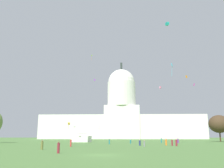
% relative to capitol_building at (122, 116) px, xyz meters
% --- Properties ---
extents(ground_plane, '(800.00, 800.00, 0.00)m').
position_rel_capitol_building_xyz_m(ground_plane, '(-2.16, -176.84, -19.73)').
color(ground_plane, '#4C7538').
extents(capitol_building, '(140.92, 24.93, 68.40)m').
position_rel_capitol_building_xyz_m(capitol_building, '(0.00, 0.00, 0.00)').
color(capitol_building, silver).
rests_on(capitol_building, ground_plane).
extents(event_tent, '(7.78, 7.43, 5.53)m').
position_rel_capitol_building_xyz_m(event_tent, '(-16.25, -109.55, -16.93)').
color(event_tent, white).
rests_on(event_tent, ground_plane).
extents(tree_east_far, '(10.59, 10.07, 11.65)m').
position_rel_capitol_building_xyz_m(tree_east_far, '(43.60, -99.64, -12.04)').
color(tree_east_far, '#42301E').
rests_on(tree_east_far, ground_plane).
extents(person_navy_front_right, '(0.47, 0.47, 1.53)m').
position_rel_capitol_building_xyz_m(person_navy_front_right, '(4.90, -145.41, -19.04)').
color(person_navy_front_right, navy).
rests_on(person_navy_front_right, ground_plane).
extents(person_maroon_back_left, '(0.45, 0.45, 1.66)m').
position_rel_capitol_building_xyz_m(person_maroon_back_left, '(-8.63, -174.15, -18.96)').
color(person_maroon_back_left, maroon).
rests_on(person_maroon_back_left, ground_plane).
extents(person_olive_edge_west, '(0.61, 0.61, 1.65)m').
position_rel_capitol_building_xyz_m(person_olive_edge_west, '(-14.23, -164.53, -18.99)').
color(person_olive_edge_west, olive).
rests_on(person_olive_edge_west, ground_plane).
extents(person_orange_near_tent, '(0.48, 0.48, 1.78)m').
position_rel_capitol_building_xyz_m(person_orange_near_tent, '(12.03, -143.31, -18.93)').
color(person_orange_near_tent, orange).
rests_on(person_orange_near_tent, ground_plane).
extents(person_red_deep_crowd, '(0.51, 0.51, 1.73)m').
position_rel_capitol_building_xyz_m(person_red_deep_crowd, '(-11.60, -152.19, -18.93)').
color(person_red_deep_crowd, red).
rests_on(person_red_deep_crowd, ground_plane).
extents(person_purple_lawn_far_right, '(0.50, 0.50, 1.74)m').
position_rel_capitol_building_xyz_m(person_purple_lawn_far_right, '(19.85, -122.66, -18.95)').
color(person_purple_lawn_far_right, '#703D93').
rests_on(person_purple_lawn_far_right, ground_plane).
extents(person_maroon_back_center, '(0.66, 0.66, 1.75)m').
position_rel_capitol_building_xyz_m(person_maroon_back_center, '(13.72, -147.89, -18.94)').
color(person_maroon_back_center, maroon).
rests_on(person_maroon_back_center, ground_plane).
extents(person_grey_front_center, '(0.48, 0.48, 1.48)m').
position_rel_capitol_building_xyz_m(person_grey_front_center, '(5.46, -152.09, -19.05)').
color(person_grey_front_center, gray).
rests_on(person_grey_front_center, ground_plane).
extents(person_teal_mid_right, '(0.42, 0.42, 1.50)m').
position_rel_capitol_building_xyz_m(person_teal_mid_right, '(3.08, -128.84, -19.05)').
color(person_teal_mid_right, '#1E757A').
rests_on(person_teal_mid_right, ground_plane).
extents(person_maroon_mid_left, '(0.40, 0.40, 1.67)m').
position_rel_capitol_building_xyz_m(person_maroon_mid_left, '(13.10, -145.76, -18.97)').
color(person_maroon_mid_left, maroon).
rests_on(person_maroon_mid_left, ground_plane).
extents(person_teal_edge_east, '(0.50, 0.50, 1.61)m').
position_rel_capitol_building_xyz_m(person_teal_edge_east, '(-3.52, -135.16, -18.98)').
color(person_teal_edge_east, '#1E757A').
rests_on(person_teal_edge_east, ground_plane).
extents(person_teal_near_tree_west, '(0.42, 0.42, 1.78)m').
position_rel_capitol_building_xyz_m(person_teal_near_tree_west, '(14.85, -117.68, -18.91)').
color(person_teal_near_tree_west, '#1E757A').
rests_on(person_teal_near_tree_west, ground_plane).
extents(kite_violet_high, '(0.86, 0.51, 1.25)m').
position_rel_capitol_building_xyz_m(kite_violet_high, '(-18.24, -51.87, 20.28)').
color(kite_violet_high, purple).
extents(kite_magenta_mid, '(0.28, 0.72, 0.84)m').
position_rel_capitol_building_xyz_m(kite_magenta_mid, '(23.00, -135.18, -1.60)').
color(kite_magenta_mid, '#D1339E').
extents(kite_pink_mid, '(1.53, 1.49, 2.66)m').
position_rel_capitol_building_xyz_m(kite_pink_mid, '(24.87, -59.92, 13.01)').
color(kite_pink_mid, pink).
extents(kite_white_low, '(1.53, 1.54, 1.36)m').
position_rel_capitol_building_xyz_m(kite_white_low, '(-34.79, -33.27, -10.38)').
color(kite_white_low, white).
extents(kite_lime_high, '(0.71, 0.75, 3.87)m').
position_rel_capitol_building_xyz_m(kite_lime_high, '(-19.29, -60.80, 34.75)').
color(kite_lime_high, '#8CD133').
extents(kite_yellow_low, '(1.41, 0.98, 2.18)m').
position_rel_capitol_building_xyz_m(kite_yellow_low, '(-15.33, -45.31, -11.60)').
color(kite_yellow_low, yellow).
extents(kite_orange_mid, '(0.73, 0.58, 0.97)m').
position_rel_capitol_building_xyz_m(kite_orange_mid, '(22.35, -129.74, 2.36)').
color(kite_orange_mid, orange).
extents(kite_cyan_mid, '(0.77, 1.12, 4.52)m').
position_rel_capitol_building_xyz_m(kite_cyan_mid, '(16.61, -134.46, 4.76)').
color(kite_cyan_mid, '#33BCDB').
extents(kite_turquoise_high, '(1.49, 1.46, 1.29)m').
position_rel_capitol_building_xyz_m(kite_turquoise_high, '(17.83, -125.08, 24.29)').
color(kite_turquoise_high, teal).
extents(kite_gold_low, '(1.27, 1.30, 3.58)m').
position_rel_capitol_building_xyz_m(kite_gold_low, '(-27.82, -82.88, -10.85)').
color(kite_gold_low, gold).
extents(kite_black_mid, '(0.82, 1.16, 0.27)m').
position_rel_capitol_building_xyz_m(kite_black_mid, '(0.42, -42.27, 1.97)').
color(kite_black_mid, black).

